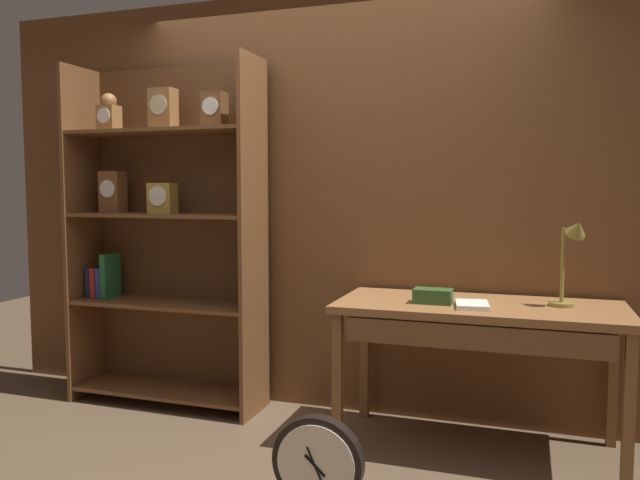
{
  "coord_description": "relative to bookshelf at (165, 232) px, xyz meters",
  "views": [
    {
      "loc": [
        1.14,
        -2.44,
        1.38
      ],
      "look_at": [
        0.03,
        0.84,
        1.1
      ],
      "focal_mm": 34.9,
      "sensor_mm": 36.0,
      "label": 1
    }
  ],
  "objects": [
    {
      "name": "toolbox_small",
      "position": [
        1.76,
        -0.22,
        -0.28
      ],
      "size": [
        0.2,
        0.12,
        0.08
      ],
      "primitive_type": "cube",
      "color": "#2D5123",
      "rests_on": "workbench"
    },
    {
      "name": "back_wood_panel",
      "position": [
        1.09,
        0.24,
        0.19
      ],
      "size": [
        4.8,
        0.05,
        2.6
      ],
      "primitive_type": "cube",
      "color": "brown",
      "rests_on": "ground"
    },
    {
      "name": "workbench",
      "position": [
        1.99,
        -0.18,
        -0.41
      ],
      "size": [
        1.47,
        0.67,
        0.79
      ],
      "color": "brown",
      "rests_on": "ground"
    },
    {
      "name": "desk_lamp",
      "position": [
        2.43,
        -0.12,
        -0.04
      ],
      "size": [
        0.19,
        0.19,
        0.46
      ],
      "color": "olive",
      "rests_on": "workbench"
    },
    {
      "name": "round_clock_large",
      "position": [
        1.41,
        -1.07,
        -0.89
      ],
      "size": [
        0.4,
        0.11,
        0.44
      ],
      "color": "black",
      "rests_on": "ground"
    },
    {
      "name": "open_repair_manual",
      "position": [
        1.96,
        -0.27,
        -0.31
      ],
      "size": [
        0.19,
        0.24,
        0.02
      ],
      "primitive_type": "cube",
      "rotation": [
        0.0,
        0.0,
        0.13
      ],
      "color": "silver",
      "rests_on": "workbench"
    },
    {
      "name": "bookshelf",
      "position": [
        0.0,
        0.0,
        0.0
      ],
      "size": [
        1.26,
        0.39,
        2.18
      ],
      "color": "brown",
      "rests_on": "ground"
    }
  ]
}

